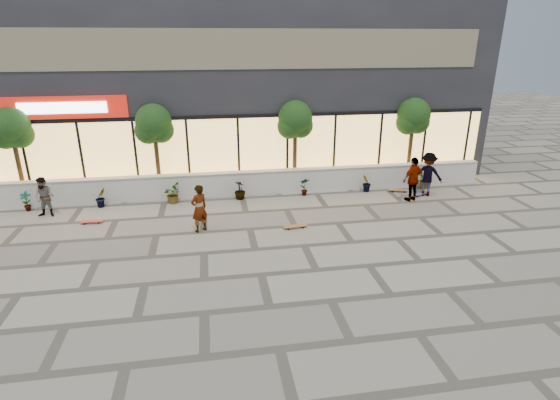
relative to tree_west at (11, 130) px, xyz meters
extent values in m
plane|color=gray|center=(9.00, -7.70, -2.99)|extent=(80.00, 80.00, 0.00)
cube|color=silver|center=(9.00, -0.70, -2.49)|extent=(22.00, 0.35, 1.00)
cube|color=#B2AFA8|center=(9.00, -0.70, -1.97)|extent=(22.00, 0.42, 0.04)
cube|color=#242429|center=(9.00, 4.80, 1.26)|extent=(24.00, 9.00, 8.50)
cube|color=#FFC666|center=(9.00, 0.28, -1.29)|extent=(23.04, 0.05, 3.00)
cube|color=black|center=(9.00, 0.25, 0.26)|extent=(23.04, 0.08, 0.15)
cube|color=red|center=(2.00, 0.23, 0.81)|extent=(5.00, 0.10, 0.90)
cube|color=white|center=(2.00, 0.16, 0.81)|extent=(3.40, 0.06, 0.45)
cube|color=brown|center=(9.00, 0.28, 3.01)|extent=(21.60, 0.05, 1.60)
imported|color=#103314|center=(0.50, -1.25, -2.58)|extent=(0.43, 0.29, 0.81)
imported|color=#103314|center=(3.30, -1.25, -2.58)|extent=(0.57, 0.57, 0.81)
imported|color=#103314|center=(6.10, -1.25, -2.58)|extent=(0.68, 0.77, 0.81)
imported|color=#103314|center=(8.90, -1.25, -2.58)|extent=(0.64, 0.64, 0.81)
imported|color=#103314|center=(11.70, -1.25, -2.58)|extent=(0.46, 0.35, 0.81)
imported|color=#103314|center=(14.50, -1.25, -2.58)|extent=(0.55, 0.57, 0.81)
imported|color=#103314|center=(17.30, -1.25, -2.58)|extent=(0.77, 0.84, 0.81)
cylinder|color=#49321A|center=(0.00, 0.00, -1.37)|extent=(0.18, 0.18, 3.24)
sphere|color=#103314|center=(0.00, 0.00, 0.18)|extent=(1.50, 1.50, 1.50)
sphere|color=#103314|center=(-0.25, -0.05, -0.18)|extent=(1.10, 1.10, 1.10)
sphere|color=#103314|center=(0.25, 0.05, -0.18)|extent=(1.10, 1.10, 1.10)
cylinder|color=#49321A|center=(5.50, 0.00, -1.37)|extent=(0.18, 0.18, 3.24)
sphere|color=#103314|center=(5.50, 0.00, 0.18)|extent=(1.50, 1.50, 1.50)
sphere|color=#103314|center=(5.25, -0.05, -0.18)|extent=(1.10, 1.10, 1.10)
sphere|color=#103314|center=(5.75, 0.05, -0.18)|extent=(1.10, 1.10, 1.10)
cylinder|color=#49321A|center=(11.50, 0.00, -1.37)|extent=(0.18, 0.18, 3.24)
sphere|color=#103314|center=(11.50, 0.00, 0.18)|extent=(1.50, 1.50, 1.50)
sphere|color=#103314|center=(11.25, -0.05, -0.18)|extent=(1.10, 1.10, 1.10)
sphere|color=#103314|center=(11.75, 0.05, -0.18)|extent=(1.10, 1.10, 1.10)
cylinder|color=#49321A|center=(17.00, 0.00, -1.37)|extent=(0.18, 0.18, 3.24)
sphere|color=#103314|center=(17.00, 0.00, 0.18)|extent=(1.50, 1.50, 1.50)
sphere|color=#103314|center=(16.75, -0.05, -0.18)|extent=(1.10, 1.10, 1.10)
sphere|color=#103314|center=(17.25, 0.05, -0.18)|extent=(1.10, 1.10, 1.10)
imported|color=silver|center=(7.25, -4.32, -2.13)|extent=(0.75, 0.69, 1.72)
imported|color=tan|center=(1.47, -1.98, -2.21)|extent=(0.85, 0.72, 1.56)
imported|color=silver|center=(16.00, -2.60, -2.05)|extent=(1.19, 0.82, 1.87)
imported|color=maroon|center=(16.91, -2.08, -2.04)|extent=(1.41, 1.20, 1.89)
cube|color=#965E31|center=(10.61, -4.64, -2.89)|extent=(0.89, 0.33, 0.02)
cylinder|color=black|center=(10.86, -4.53, -2.95)|extent=(0.07, 0.04, 0.06)
cylinder|color=black|center=(10.88, -4.69, -2.95)|extent=(0.07, 0.04, 0.06)
cylinder|color=black|center=(10.33, -4.59, -2.95)|extent=(0.07, 0.04, 0.06)
cylinder|color=black|center=(10.35, -4.75, -2.95)|extent=(0.07, 0.04, 0.06)
cube|color=red|center=(3.29, -2.98, -2.90)|extent=(0.80, 0.21, 0.02)
cylinder|color=black|center=(3.54, -2.91, -2.96)|extent=(0.06, 0.03, 0.06)
cylinder|color=black|center=(3.53, -3.05, -2.96)|extent=(0.06, 0.03, 0.06)
cylinder|color=black|center=(3.04, -2.90, -2.96)|extent=(0.06, 0.03, 0.06)
cylinder|color=black|center=(3.04, -3.05, -2.96)|extent=(0.06, 0.03, 0.06)
cube|color=#965F31|center=(15.92, -1.50, -2.89)|extent=(0.88, 0.43, 0.02)
cylinder|color=black|center=(16.19, -1.49, -2.96)|extent=(0.07, 0.05, 0.06)
cylinder|color=black|center=(16.15, -1.64, -2.96)|extent=(0.07, 0.05, 0.06)
cylinder|color=black|center=(15.69, -1.36, -2.96)|extent=(0.07, 0.05, 0.06)
cylinder|color=black|center=(15.65, -1.51, -2.96)|extent=(0.07, 0.05, 0.06)
cube|color=#4C457F|center=(16.65, -2.12, -2.89)|extent=(0.86, 0.50, 0.02)
cylinder|color=black|center=(16.86, -1.96, -2.96)|extent=(0.07, 0.05, 0.06)
cylinder|color=black|center=(16.92, -2.10, -2.96)|extent=(0.07, 0.05, 0.06)
cylinder|color=black|center=(16.38, -2.14, -2.96)|extent=(0.07, 0.05, 0.06)
cylinder|color=black|center=(16.43, -2.29, -2.96)|extent=(0.07, 0.05, 0.06)
camera|label=1|loc=(7.72, -18.71, 3.43)|focal=28.00mm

